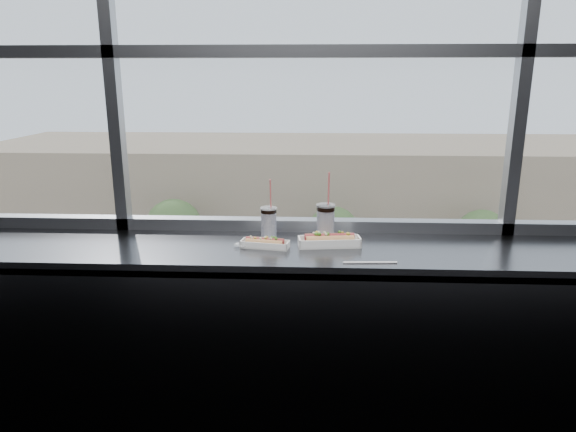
{
  "coord_description": "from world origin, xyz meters",
  "views": [
    {
      "loc": [
        -0.0,
        -1.09,
        1.87
      ],
      "look_at": [
        -0.11,
        1.23,
        1.25
      ],
      "focal_mm": 32.0,
      "sensor_mm": 36.0,
      "label": 1
    }
  ],
  "objects_px": {
    "hotdog_tray_right": "(329,240)",
    "soda_cup_left": "(269,221)",
    "car_near_b": "(186,373)",
    "pedestrian_b": "(300,274)",
    "loose_straw": "(370,262)",
    "car_far_a": "(113,293)",
    "tree_right": "(482,236)",
    "pedestrian_d": "(444,269)",
    "car_near_d": "(487,379)",
    "pedestrian_c": "(420,271)",
    "hotdog_tray_left": "(265,243)",
    "car_far_c": "(522,299)",
    "tree_center": "(333,233)",
    "tree_left": "(174,227)",
    "wrapper": "(242,244)",
    "car_far_b": "(369,298)",
    "soda_cup_right": "(326,221)",
    "car_near_c": "(326,376)"
  },
  "relations": [
    {
      "from": "loose_straw",
      "to": "car_near_b",
      "type": "distance_m",
      "value": 20.55
    },
    {
      "from": "loose_straw",
      "to": "car_far_a",
      "type": "height_order",
      "value": "loose_straw"
    },
    {
      "from": "hotdog_tray_right",
      "to": "loose_straw",
      "type": "xyz_separation_m",
      "value": [
        0.17,
        -0.23,
        -0.03
      ]
    },
    {
      "from": "hotdog_tray_left",
      "to": "pedestrian_d",
      "type": "height_order",
      "value": "hotdog_tray_left"
    },
    {
      "from": "hotdog_tray_left",
      "to": "car_far_c",
      "type": "relative_size",
      "value": 0.04
    },
    {
      "from": "pedestrian_c",
      "to": "wrapper",
      "type": "bearing_deg",
      "value": 165.72
    },
    {
      "from": "car_near_b",
      "to": "loose_straw",
      "type": "bearing_deg",
      "value": -159.03
    },
    {
      "from": "pedestrian_c",
      "to": "tree_left",
      "type": "distance_m",
      "value": 15.81
    },
    {
      "from": "pedestrian_c",
      "to": "loose_straw",
      "type": "bearing_deg",
      "value": 166.92
    },
    {
      "from": "soda_cup_left",
      "to": "car_near_d",
      "type": "distance_m",
      "value": 20.92
    },
    {
      "from": "car_far_c",
      "to": "pedestrian_d",
      "type": "distance_m",
      "value": 5.36
    },
    {
      "from": "car_far_a",
      "to": "pedestrian_c",
      "type": "height_order",
      "value": "pedestrian_c"
    },
    {
      "from": "car_near_b",
      "to": "pedestrian_b",
      "type": "relative_size",
      "value": 2.92
    },
    {
      "from": "loose_straw",
      "to": "tree_right",
      "type": "xyz_separation_m",
      "value": [
        10.21,
        28.49,
        -8.62
      ]
    },
    {
      "from": "loose_straw",
      "to": "pedestrian_b",
      "type": "xyz_separation_m",
      "value": [
        -0.9,
        27.69,
        -11.01
      ]
    },
    {
      "from": "car_near_c",
      "to": "pedestrian_c",
      "type": "distance_m",
      "value": 13.66
    },
    {
      "from": "hotdog_tray_left",
      "to": "tree_center",
      "type": "height_order",
      "value": "hotdog_tray_left"
    },
    {
      "from": "tree_center",
      "to": "car_near_d",
      "type": "bearing_deg",
      "value": -64.17
    },
    {
      "from": "car_near_c",
      "to": "pedestrian_c",
      "type": "height_order",
      "value": "pedestrian_c"
    },
    {
      "from": "car_far_c",
      "to": "tree_center",
      "type": "relative_size",
      "value": 1.22
    },
    {
      "from": "soda_cup_right",
      "to": "loose_straw",
      "type": "distance_m",
      "value": 0.38
    },
    {
      "from": "car_near_b",
      "to": "car_far_a",
      "type": "bearing_deg",
      "value": 40.31
    },
    {
      "from": "hotdog_tray_right",
      "to": "car_far_a",
      "type": "relative_size",
      "value": 0.05
    },
    {
      "from": "hotdog_tray_left",
      "to": "pedestrian_b",
      "type": "distance_m",
      "value": 29.63
    },
    {
      "from": "pedestrian_c",
      "to": "hotdog_tray_left",
      "type": "bearing_deg",
      "value": 165.93
    },
    {
      "from": "car_near_b",
      "to": "pedestrian_d",
      "type": "bearing_deg",
      "value": -44.93
    },
    {
      "from": "car_far_c",
      "to": "pedestrian_c",
      "type": "bearing_deg",
      "value": 52.94
    },
    {
      "from": "car_near_c",
      "to": "loose_straw",
      "type": "bearing_deg",
      "value": -173.79
    },
    {
      "from": "wrapper",
      "to": "tree_center",
      "type": "relative_size",
      "value": 0.02
    },
    {
      "from": "hotdog_tray_left",
      "to": "tree_left",
      "type": "distance_m",
      "value": 30.68
    },
    {
      "from": "hotdog_tray_right",
      "to": "wrapper",
      "type": "xyz_separation_m",
      "value": [
        -0.41,
        -0.03,
        -0.02
      ]
    },
    {
      "from": "pedestrian_d",
      "to": "car_near_d",
      "type": "bearing_deg",
      "value": 174.2
    },
    {
      "from": "car_far_c",
      "to": "pedestrian_c",
      "type": "height_order",
      "value": "car_far_c"
    },
    {
      "from": "hotdog_tray_right",
      "to": "tree_center",
      "type": "height_order",
      "value": "hotdog_tray_right"
    },
    {
      "from": "hotdog_tray_right",
      "to": "car_near_c",
      "type": "distance_m",
      "value": 19.66
    },
    {
      "from": "hotdog_tray_right",
      "to": "soda_cup_left",
      "type": "xyz_separation_m",
      "value": [
        -0.3,
        0.1,
        0.06
      ]
    },
    {
      "from": "soda_cup_left",
      "to": "pedestrian_b",
      "type": "bearing_deg",
      "value": 90.91
    },
    {
      "from": "hotdog_tray_left",
      "to": "pedestrian_d",
      "type": "xyz_separation_m",
      "value": [
        8.63,
        28.59,
        -10.93
      ]
    },
    {
      "from": "soda_cup_right",
      "to": "pedestrian_c",
      "type": "bearing_deg",
      "value": 76.42
    },
    {
      "from": "car_far_a",
      "to": "car_far_c",
      "type": "height_order",
      "value": "car_far_c"
    },
    {
      "from": "wrapper",
      "to": "tree_center",
      "type": "distance_m",
      "value": 29.6
    },
    {
      "from": "car_far_a",
      "to": "pedestrian_b",
      "type": "xyz_separation_m",
      "value": [
        10.62,
        3.2,
        0.06
      ]
    },
    {
      "from": "car_near_d",
      "to": "pedestrian_d",
      "type": "bearing_deg",
      "value": -1.4
    },
    {
      "from": "car_near_b",
      "to": "pedestrian_b",
      "type": "xyz_separation_m",
      "value": [
        4.49,
        11.2,
        0.01
      ]
    },
    {
      "from": "hotdog_tray_left",
      "to": "loose_straw",
      "type": "relative_size",
      "value": 1.02
    },
    {
      "from": "car_far_c",
      "to": "pedestrian_d",
      "type": "xyz_separation_m",
      "value": [
        -3.21,
        4.29,
        0.06
      ]
    },
    {
      "from": "soda_cup_left",
      "to": "tree_left",
      "type": "xyz_separation_m",
      "value": [
        -8.45,
        28.16,
        -8.39
      ]
    },
    {
      "from": "hotdog_tray_right",
      "to": "pedestrian_b",
      "type": "bearing_deg",
      "value": 84.66
    },
    {
      "from": "tree_left",
      "to": "car_far_b",
      "type": "bearing_deg",
      "value": -18.54
    },
    {
      "from": "loose_straw",
      "to": "tree_right",
      "type": "height_order",
      "value": "loose_straw"
    }
  ]
}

